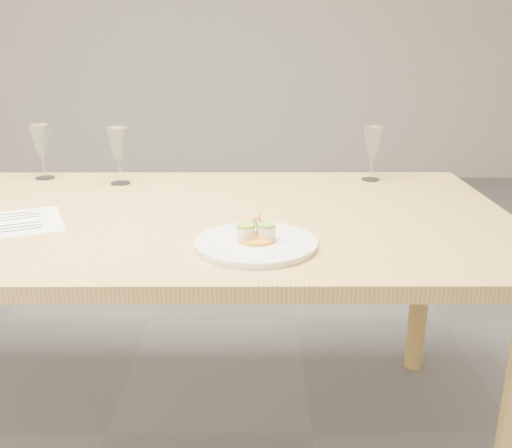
{
  "coord_description": "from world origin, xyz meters",
  "views": [
    {
      "loc": [
        0.48,
        -1.54,
        1.23
      ],
      "look_at": [
        0.48,
        -0.25,
        0.8
      ],
      "focal_mm": 40.0,
      "sensor_mm": 36.0,
      "label": 1
    }
  ],
  "objects_px": {
    "dining_table": "(87,235)",
    "wine_glass_3": "(118,145)",
    "recipe_sheet": "(23,222)",
    "wine_glass_2": "(41,141)",
    "wine_glass_4": "(373,143)",
    "dinner_plate": "(256,242)"
  },
  "relations": [
    {
      "from": "dining_table",
      "to": "wine_glass_3",
      "type": "distance_m",
      "value": 0.39
    },
    {
      "from": "recipe_sheet",
      "to": "wine_glass_2",
      "type": "relative_size",
      "value": 1.6
    },
    {
      "from": "wine_glass_2",
      "to": "wine_glass_3",
      "type": "height_order",
      "value": "same"
    },
    {
      "from": "wine_glass_4",
      "to": "dinner_plate",
      "type": "bearing_deg",
      "value": -121.26
    },
    {
      "from": "dinner_plate",
      "to": "wine_glass_3",
      "type": "distance_m",
      "value": 0.77
    },
    {
      "from": "dining_table",
      "to": "recipe_sheet",
      "type": "height_order",
      "value": "recipe_sheet"
    },
    {
      "from": "wine_glass_2",
      "to": "wine_glass_3",
      "type": "distance_m",
      "value": 0.29
    },
    {
      "from": "dining_table",
      "to": "dinner_plate",
      "type": "relative_size",
      "value": 8.23
    },
    {
      "from": "dinner_plate",
      "to": "wine_glass_2",
      "type": "height_order",
      "value": "wine_glass_2"
    },
    {
      "from": "dining_table",
      "to": "recipe_sheet",
      "type": "relative_size",
      "value": 7.96
    },
    {
      "from": "dinner_plate",
      "to": "wine_glass_3",
      "type": "relative_size",
      "value": 1.54
    },
    {
      "from": "wine_glass_3",
      "to": "dinner_plate",
      "type": "bearing_deg",
      "value": -52.97
    },
    {
      "from": "dinner_plate",
      "to": "recipe_sheet",
      "type": "height_order",
      "value": "dinner_plate"
    },
    {
      "from": "recipe_sheet",
      "to": "wine_glass_3",
      "type": "height_order",
      "value": "wine_glass_3"
    },
    {
      "from": "dinner_plate",
      "to": "wine_glass_4",
      "type": "bearing_deg",
      "value": 58.74
    },
    {
      "from": "recipe_sheet",
      "to": "wine_glass_4",
      "type": "bearing_deg",
      "value": 1.48
    },
    {
      "from": "recipe_sheet",
      "to": "wine_glass_2",
      "type": "distance_m",
      "value": 0.52
    },
    {
      "from": "dinner_plate",
      "to": "wine_glass_4",
      "type": "height_order",
      "value": "wine_glass_4"
    },
    {
      "from": "wine_glass_3",
      "to": "wine_glass_2",
      "type": "bearing_deg",
      "value": 165.0
    },
    {
      "from": "dining_table",
      "to": "wine_glass_2",
      "type": "bearing_deg",
      "value": 121.83
    },
    {
      "from": "wine_glass_2",
      "to": "wine_glass_4",
      "type": "relative_size",
      "value": 1.02
    },
    {
      "from": "wine_glass_2",
      "to": "recipe_sheet",
      "type": "bearing_deg",
      "value": -77.14
    }
  ]
}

